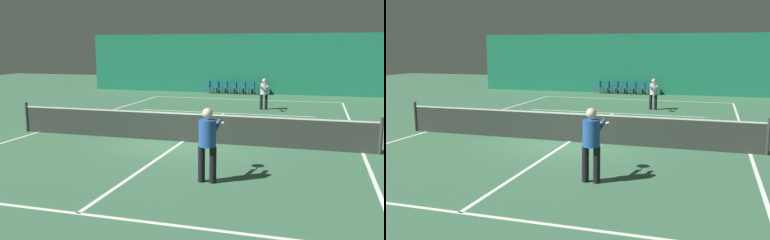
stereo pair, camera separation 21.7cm
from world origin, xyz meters
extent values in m
plane|color=#386647|center=(0.00, 0.00, 0.00)|extent=(60.00, 60.00, 0.00)
cube|color=#196B4C|center=(0.00, 15.26, 1.96)|extent=(23.00, 0.12, 3.93)
cube|color=white|center=(0.00, 11.90, 0.00)|extent=(11.00, 0.10, 0.00)
cube|color=white|center=(0.00, 6.40, 0.00)|extent=(8.25, 0.10, 0.00)
cube|color=white|center=(0.00, -6.40, 0.00)|extent=(8.25, 0.10, 0.00)
cube|color=white|center=(-5.50, 0.00, 0.00)|extent=(0.10, 23.80, 0.00)
cube|color=white|center=(5.50, 0.00, 0.00)|extent=(0.10, 23.80, 0.00)
cube|color=white|center=(0.00, 0.00, 0.00)|extent=(0.10, 12.80, 0.00)
cube|color=#2D332D|center=(0.00, 0.00, 0.47)|extent=(11.90, 0.02, 0.95)
cube|color=white|center=(0.00, 0.00, 0.92)|extent=(11.90, 0.02, 0.05)
cylinder|color=#333338|center=(-5.95, 0.00, 0.53)|extent=(0.10, 0.10, 1.07)
cylinder|color=#333338|center=(5.95, 0.00, 0.53)|extent=(0.10, 0.10, 1.07)
cylinder|color=black|center=(1.70, -3.91, 0.42)|extent=(0.16, 0.16, 0.84)
cylinder|color=black|center=(1.96, -3.92, 0.42)|extent=(0.16, 0.16, 0.84)
cylinder|color=#234C99|center=(1.83, -3.91, 1.14)|extent=(0.40, 0.40, 0.61)
sphere|color=beige|center=(1.83, -3.91, 1.59)|extent=(0.23, 0.23, 0.23)
cylinder|color=#234C99|center=(1.68, -3.64, 1.28)|extent=(0.11, 0.58, 0.24)
cylinder|color=#234C99|center=(1.99, -3.64, 1.28)|extent=(0.11, 0.58, 0.24)
cylinder|color=black|center=(1.84, -3.21, 1.20)|extent=(0.03, 0.31, 0.03)
torus|color=gold|center=(1.84, -2.91, 1.20)|extent=(0.33, 0.33, 0.03)
cylinder|color=silver|center=(1.84, -2.91, 1.20)|extent=(0.28, 0.28, 0.00)
cylinder|color=black|center=(1.73, 8.14, 0.37)|extent=(0.16, 0.16, 0.75)
cylinder|color=black|center=(1.49, 8.11, 0.37)|extent=(0.16, 0.16, 0.75)
cylinder|color=#B7B7BC|center=(1.61, 8.13, 1.02)|extent=(0.40, 0.40, 0.54)
sphere|color=#DBAD89|center=(1.61, 8.13, 1.42)|extent=(0.21, 0.21, 0.21)
cylinder|color=#B7B7BC|center=(1.79, 7.91, 1.14)|extent=(0.17, 0.52, 0.22)
cylinder|color=#B7B7BC|center=(1.51, 7.86, 1.14)|extent=(0.17, 0.52, 0.22)
cylinder|color=black|center=(1.71, 7.49, 1.07)|extent=(0.07, 0.31, 0.03)
torus|color=black|center=(1.75, 7.19, 1.07)|extent=(0.38, 0.38, 0.03)
cylinder|color=silver|center=(1.75, 7.19, 1.07)|extent=(0.31, 0.31, 0.00)
cylinder|color=brown|center=(-3.19, 14.90, 0.20)|extent=(0.03, 0.03, 0.39)
cylinder|color=brown|center=(-3.19, 14.52, 0.20)|extent=(0.03, 0.03, 0.39)
cylinder|color=brown|center=(-2.81, 14.90, 0.20)|extent=(0.03, 0.03, 0.39)
cylinder|color=brown|center=(-2.81, 14.52, 0.20)|extent=(0.03, 0.03, 0.39)
cube|color=#19479E|center=(-3.00, 14.71, 0.41)|extent=(0.44, 0.44, 0.05)
cube|color=#19479E|center=(-2.80, 14.71, 0.64)|extent=(0.04, 0.44, 0.40)
cylinder|color=brown|center=(-2.59, 14.90, 0.20)|extent=(0.03, 0.03, 0.39)
cylinder|color=brown|center=(-2.59, 14.52, 0.20)|extent=(0.03, 0.03, 0.39)
cylinder|color=brown|center=(-2.21, 14.90, 0.20)|extent=(0.03, 0.03, 0.39)
cylinder|color=brown|center=(-2.21, 14.52, 0.20)|extent=(0.03, 0.03, 0.39)
cube|color=#19479E|center=(-2.40, 14.71, 0.41)|extent=(0.44, 0.44, 0.05)
cube|color=#19479E|center=(-2.20, 14.71, 0.64)|extent=(0.04, 0.44, 0.40)
cylinder|color=brown|center=(-1.99, 14.90, 0.20)|extent=(0.03, 0.03, 0.39)
cylinder|color=brown|center=(-1.99, 14.52, 0.20)|extent=(0.03, 0.03, 0.39)
cylinder|color=brown|center=(-1.61, 14.90, 0.20)|extent=(0.03, 0.03, 0.39)
cylinder|color=brown|center=(-1.61, 14.52, 0.20)|extent=(0.03, 0.03, 0.39)
cube|color=#19479E|center=(-1.80, 14.71, 0.41)|extent=(0.44, 0.44, 0.05)
cube|color=#19479E|center=(-1.60, 14.71, 0.64)|extent=(0.04, 0.44, 0.40)
cylinder|color=brown|center=(-1.40, 14.90, 0.20)|extent=(0.03, 0.03, 0.39)
cylinder|color=brown|center=(-1.40, 14.52, 0.20)|extent=(0.03, 0.03, 0.39)
cylinder|color=brown|center=(-1.02, 14.90, 0.20)|extent=(0.03, 0.03, 0.39)
cylinder|color=brown|center=(-1.02, 14.52, 0.20)|extent=(0.03, 0.03, 0.39)
cube|color=#19479E|center=(-1.21, 14.71, 0.41)|extent=(0.44, 0.44, 0.05)
cube|color=#19479E|center=(-1.01, 14.71, 0.64)|extent=(0.04, 0.44, 0.40)
cylinder|color=brown|center=(-0.80, 14.90, 0.20)|extent=(0.03, 0.03, 0.39)
cylinder|color=brown|center=(-0.80, 14.52, 0.20)|extent=(0.03, 0.03, 0.39)
cylinder|color=brown|center=(-0.42, 14.90, 0.20)|extent=(0.03, 0.03, 0.39)
cylinder|color=brown|center=(-0.42, 14.52, 0.20)|extent=(0.03, 0.03, 0.39)
cube|color=#19479E|center=(-0.61, 14.71, 0.41)|extent=(0.44, 0.44, 0.05)
cube|color=#19479E|center=(-0.41, 14.71, 0.64)|extent=(0.04, 0.44, 0.40)
cylinder|color=brown|center=(-0.20, 14.90, 0.20)|extent=(0.03, 0.03, 0.39)
cylinder|color=brown|center=(-0.20, 14.52, 0.20)|extent=(0.03, 0.03, 0.39)
cylinder|color=brown|center=(0.18, 14.90, 0.20)|extent=(0.03, 0.03, 0.39)
cylinder|color=brown|center=(0.18, 14.52, 0.20)|extent=(0.03, 0.03, 0.39)
cube|color=#19479E|center=(-0.01, 14.71, 0.41)|extent=(0.44, 0.44, 0.05)
cube|color=#19479E|center=(0.19, 14.71, 0.64)|extent=(0.04, 0.44, 0.40)
cylinder|color=brown|center=(0.39, 14.90, 0.20)|extent=(0.03, 0.03, 0.39)
cylinder|color=brown|center=(0.39, 14.52, 0.20)|extent=(0.03, 0.03, 0.39)
cylinder|color=brown|center=(0.77, 14.90, 0.20)|extent=(0.03, 0.03, 0.39)
cylinder|color=brown|center=(0.77, 14.52, 0.20)|extent=(0.03, 0.03, 0.39)
cube|color=#19479E|center=(0.58, 14.71, 0.41)|extent=(0.44, 0.44, 0.05)
cube|color=#19479E|center=(0.78, 14.71, 0.64)|extent=(0.04, 0.44, 0.40)
camera|label=1|loc=(4.16, -12.99, 3.03)|focal=40.00mm
camera|label=2|loc=(4.36, -12.93, 3.03)|focal=40.00mm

